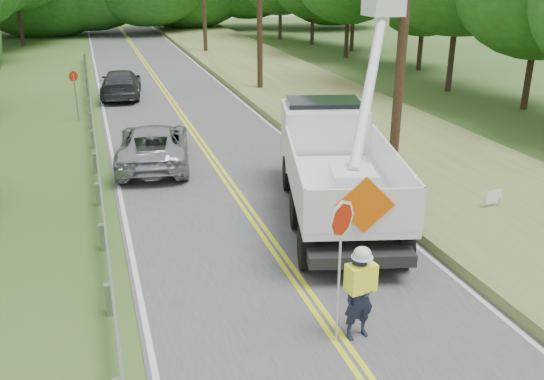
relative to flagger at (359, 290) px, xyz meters
name	(u,v)px	position (x,y,z in m)	size (l,w,h in m)	color
road	(208,153)	(-0.37, 12.21, -1.03)	(7.20, 96.00, 0.03)	#464648
guardrail	(95,142)	(-4.39, 13.12, -0.49)	(0.18, 48.00, 0.77)	gray
utility_poles	(307,0)	(4.63, 15.23, 4.23)	(1.60, 43.30, 10.00)	black
tall_grass_verge	(378,134)	(6.73, 12.21, -0.89)	(7.00, 96.00, 0.30)	#5F6730
flagger	(359,290)	(0.00, 0.00, 0.00)	(1.11, 0.51, 2.87)	#191E33
bucket_truck	(334,148)	(2.23, 6.43, 0.62)	(4.75, 8.08, 7.40)	black
suv_silver	(154,145)	(-2.44, 11.49, -0.31)	(2.37, 5.15, 1.43)	#A2A5A9
suv_darkgrey	(121,83)	(-2.74, 23.32, -0.31)	(2.00, 4.92, 1.43)	#34363B
stop_sign_permanent	(75,89)	(-4.98, 18.66, 0.45)	(0.39, 0.33, 2.28)	gray
yard_sign	(494,198)	(6.09, 4.06, -0.48)	(0.54, 0.09, 0.78)	white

